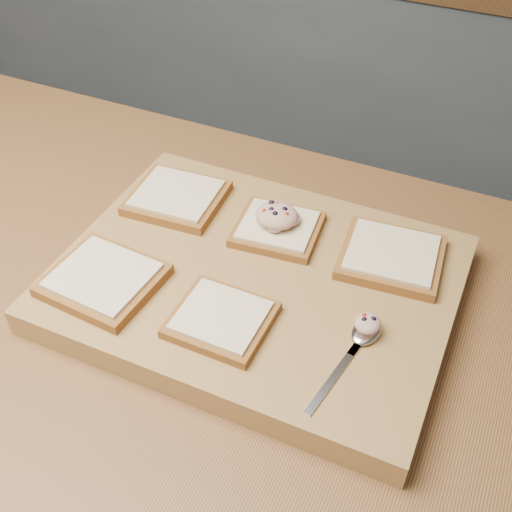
{
  "coord_description": "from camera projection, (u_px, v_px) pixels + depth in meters",
  "views": [
    {
      "loc": [
        0.41,
        -0.48,
        1.51
      ],
      "look_at": [
        0.17,
        0.06,
        0.97
      ],
      "focal_mm": 45.0,
      "sensor_mm": 36.0,
      "label": 1
    }
  ],
  "objects": [
    {
      "name": "spoon_salad",
      "position": [
        368.0,
        323.0,
        0.73
      ],
      "size": [
        0.03,
        0.03,
        0.02
      ],
      "color": "#DEA38E",
      "rests_on": "spoon"
    },
    {
      "name": "island_counter",
      "position": [
        158.0,
        456.0,
        1.17
      ],
      "size": [
        2.0,
        0.8,
        0.9
      ],
      "color": "slate",
      "rests_on": "ground"
    },
    {
      "name": "spoon",
      "position": [
        362.0,
        338.0,
        0.74
      ],
      "size": [
        0.05,
        0.16,
        0.01
      ],
      "color": "silver",
      "rests_on": "cutting_board"
    },
    {
      "name": "bread_far_right",
      "position": [
        391.0,
        256.0,
        0.83
      ],
      "size": [
        0.14,
        0.13,
        0.02
      ],
      "color": "brown",
      "rests_on": "cutting_board"
    },
    {
      "name": "bread_far_center",
      "position": [
        278.0,
        228.0,
        0.87
      ],
      "size": [
        0.12,
        0.11,
        0.02
      ],
      "color": "brown",
      "rests_on": "cutting_board"
    },
    {
      "name": "tuna_salad_dollop",
      "position": [
        277.0,
        215.0,
        0.86
      ],
      "size": [
        0.06,
        0.05,
        0.03
      ],
      "color": "#DEA38E",
      "rests_on": "bread_far_center"
    },
    {
      "name": "cutting_board",
      "position": [
        256.0,
        283.0,
        0.83
      ],
      "size": [
        0.5,
        0.38,
        0.04
      ],
      "primitive_type": "cube",
      "color": "#B0874B",
      "rests_on": "island_counter"
    },
    {
      "name": "bread_near_center",
      "position": [
        221.0,
        319.0,
        0.75
      ],
      "size": [
        0.11,
        0.1,
        0.02
      ],
      "color": "brown",
      "rests_on": "cutting_board"
    },
    {
      "name": "bread_far_left",
      "position": [
        177.0,
        197.0,
        0.92
      ],
      "size": [
        0.13,
        0.12,
        0.02
      ],
      "color": "brown",
      "rests_on": "cutting_board"
    },
    {
      "name": "back_counter",
      "position": [
        382.0,
        93.0,
        2.11
      ],
      "size": [
        3.6,
        0.62,
        0.94
      ],
      "color": "slate",
      "rests_on": "ground"
    },
    {
      "name": "bread_near_left",
      "position": [
        103.0,
        279.0,
        0.8
      ],
      "size": [
        0.14,
        0.13,
        0.02
      ],
      "color": "brown",
      "rests_on": "cutting_board"
    }
  ]
}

